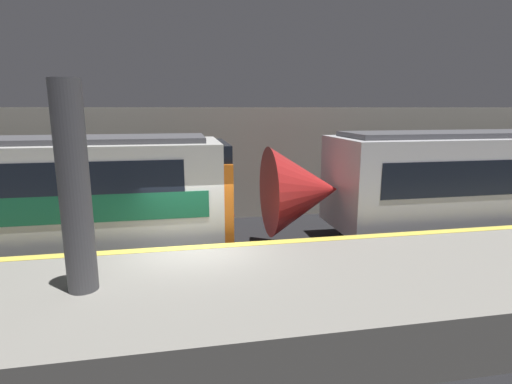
# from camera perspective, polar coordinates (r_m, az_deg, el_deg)

# --- Properties ---
(ground_plane) EXTENTS (120.00, 120.00, 0.00)m
(ground_plane) POSITION_cam_1_polar(r_m,az_deg,el_deg) (10.38, -8.64, -13.42)
(ground_plane) COLOR black
(platform) EXTENTS (40.00, 4.31, 1.14)m
(platform) POSITION_cam_1_polar(r_m,az_deg,el_deg) (8.20, -8.13, -16.25)
(platform) COLOR gray
(platform) RESTS_ON ground
(station_rear_barrier) EXTENTS (50.00, 0.15, 4.45)m
(station_rear_barrier) POSITION_cam_1_polar(r_m,az_deg,el_deg) (15.90, -9.84, 3.80)
(station_rear_barrier) COLOR #B2AD9E
(station_rear_barrier) RESTS_ON ground
(support_pillar_near) EXTENTS (0.54, 0.54, 3.78)m
(support_pillar_near) POSITION_cam_1_polar(r_m,az_deg,el_deg) (7.69, -24.51, 0.33)
(support_pillar_near) COLOR #56565B
(support_pillar_near) RESTS_ON platform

